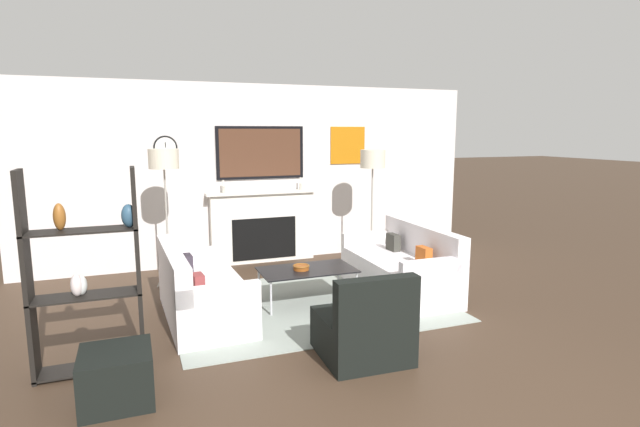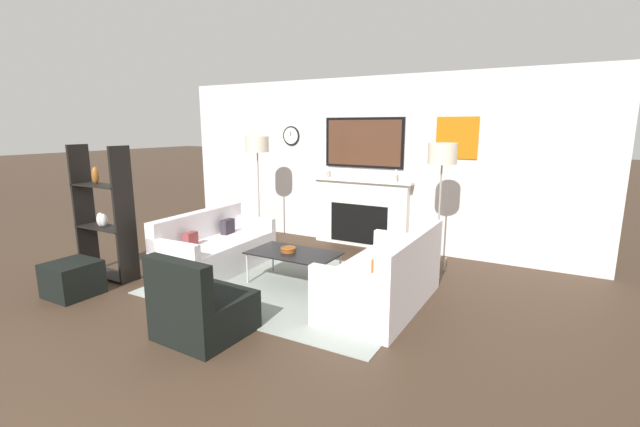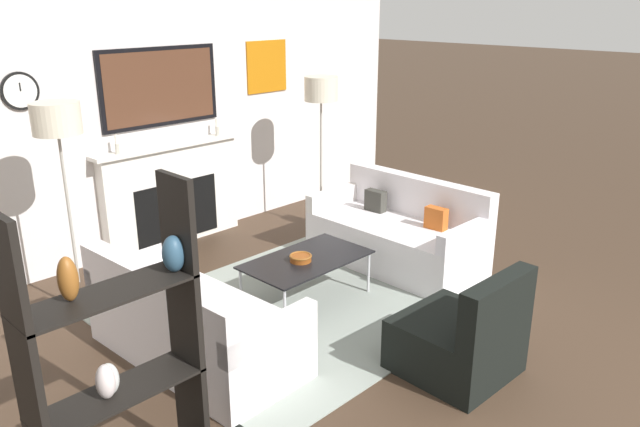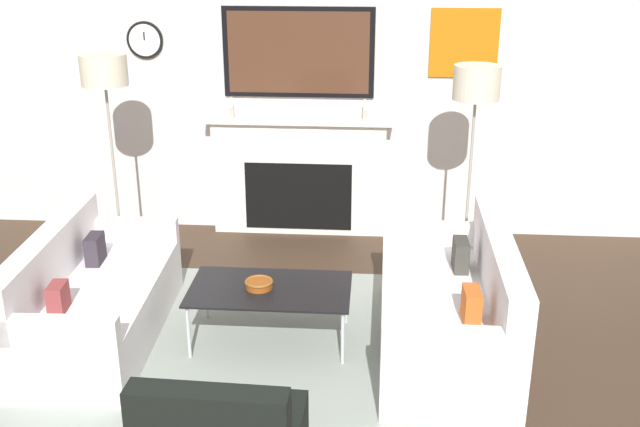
% 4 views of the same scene
% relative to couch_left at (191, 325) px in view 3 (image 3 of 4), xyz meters
% --- Properties ---
extents(fireplace_wall, '(7.03, 0.28, 2.70)m').
position_rel_couch_left_xyz_m(fireplace_wall, '(1.24, 2.19, 0.94)').
color(fireplace_wall, silver).
rests_on(fireplace_wall, ground_plane).
extents(area_rug, '(3.07, 2.33, 0.01)m').
position_rel_couch_left_xyz_m(area_rug, '(1.23, 0.00, -0.28)').
color(area_rug, gray).
rests_on(area_rug, ground_plane).
extents(couch_left, '(0.85, 1.71, 0.79)m').
position_rel_couch_left_xyz_m(couch_left, '(0.00, 0.00, 0.00)').
color(couch_left, silver).
rests_on(couch_left, ground_plane).
extents(couch_right, '(0.86, 1.71, 0.84)m').
position_rel_couch_left_xyz_m(couch_right, '(2.47, 0.00, 0.02)').
color(couch_right, silver).
rests_on(couch_right, ground_plane).
extents(armchair, '(0.76, 0.77, 0.81)m').
position_rel_couch_left_xyz_m(armchair, '(1.23, -1.50, -0.02)').
color(armchair, black).
rests_on(armchair, ground_plane).
extents(coffee_table, '(1.10, 0.63, 0.41)m').
position_rel_couch_left_xyz_m(coffee_table, '(1.24, 0.06, 0.10)').
color(coffee_table, black).
rests_on(coffee_table, ground_plane).
extents(decorative_bowl, '(0.19, 0.19, 0.06)m').
position_rel_couch_left_xyz_m(decorative_bowl, '(1.17, 0.05, 0.16)').
color(decorative_bowl, brown).
rests_on(decorative_bowl, coffee_table).
extents(floor_lamp_left, '(0.37, 0.37, 1.79)m').
position_rel_couch_left_xyz_m(floor_lamp_left, '(-0.23, 1.30, 1.34)').
color(floor_lamp_left, '#9E998E').
rests_on(floor_lamp_left, ground_plane).
extents(floor_lamp_right, '(0.36, 0.36, 1.74)m').
position_rel_couch_left_xyz_m(floor_lamp_right, '(2.69, 1.30, 1.29)').
color(floor_lamp_right, '#9E998E').
rests_on(floor_lamp_right, ground_plane).
extents(shelf_unit, '(0.86, 0.28, 1.71)m').
position_rel_couch_left_xyz_m(shelf_unit, '(-1.01, -0.89, 0.56)').
color(shelf_unit, black).
rests_on(shelf_unit, ground_plane).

